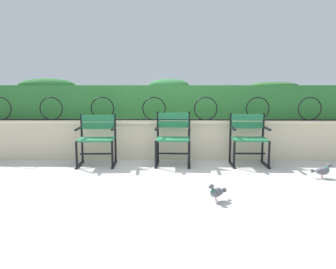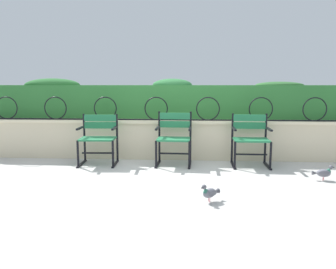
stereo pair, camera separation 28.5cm
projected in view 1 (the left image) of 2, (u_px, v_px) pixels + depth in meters
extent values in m
plane|color=#B7B5AF|center=(168.00, 171.00, 5.41)|extent=(60.00, 60.00, 0.00)
cube|color=beige|center=(169.00, 140.00, 6.29)|extent=(7.54, 0.35, 0.65)
cube|color=beige|center=(169.00, 121.00, 6.24)|extent=(7.54, 0.41, 0.05)
cylinder|color=black|center=(169.00, 120.00, 6.16)|extent=(7.00, 0.02, 0.02)
torus|color=black|center=(0.00, 108.00, 6.17)|extent=(0.42, 0.02, 0.42)
torus|color=black|center=(51.00, 108.00, 6.16)|extent=(0.42, 0.02, 0.42)
torus|color=black|center=(102.00, 109.00, 6.15)|extent=(0.42, 0.02, 0.42)
torus|color=black|center=(154.00, 109.00, 6.13)|extent=(0.42, 0.02, 0.42)
torus|color=black|center=(206.00, 109.00, 6.12)|extent=(0.42, 0.02, 0.42)
torus|color=black|center=(258.00, 109.00, 6.11)|extent=(0.42, 0.02, 0.42)
torus|color=black|center=(310.00, 109.00, 6.10)|extent=(0.42, 0.02, 0.42)
cube|color=#2D7033|center=(169.00, 101.00, 6.62)|extent=(7.39, 0.52, 0.62)
ellipsoid|color=#2A6A2F|center=(46.00, 85.00, 6.61)|extent=(1.10, 0.47, 0.26)
ellipsoid|color=#2A6634|center=(169.00, 85.00, 6.58)|extent=(0.75, 0.47, 0.25)
ellipsoid|color=#2D612D|center=(275.00, 85.00, 6.55)|extent=(0.89, 0.47, 0.13)
cube|color=#237547|center=(95.00, 141.00, 5.55)|extent=(0.57, 0.15, 0.03)
cube|color=#237547|center=(96.00, 139.00, 5.68)|extent=(0.57, 0.15, 0.03)
cube|color=#237547|center=(98.00, 138.00, 5.82)|extent=(0.57, 0.15, 0.03)
cube|color=#237547|center=(98.00, 118.00, 5.87)|extent=(0.57, 0.05, 0.11)
cube|color=#237547|center=(98.00, 126.00, 5.89)|extent=(0.57, 0.05, 0.11)
cylinder|color=black|center=(115.00, 138.00, 5.93)|extent=(0.04, 0.04, 0.84)
cylinder|color=black|center=(112.00, 155.00, 5.54)|extent=(0.04, 0.04, 0.44)
cube|color=black|center=(114.00, 165.00, 5.76)|extent=(0.06, 0.52, 0.02)
cube|color=black|center=(113.00, 128.00, 5.67)|extent=(0.05, 0.40, 0.03)
cylinder|color=black|center=(82.00, 138.00, 5.92)|extent=(0.04, 0.04, 0.84)
cylinder|color=black|center=(77.00, 155.00, 5.52)|extent=(0.04, 0.04, 0.44)
cube|color=black|center=(80.00, 165.00, 5.74)|extent=(0.06, 0.52, 0.02)
cube|color=black|center=(78.00, 129.00, 5.65)|extent=(0.05, 0.40, 0.03)
cylinder|color=black|center=(97.00, 154.00, 5.72)|extent=(0.54, 0.05, 0.03)
cube|color=#237547|center=(173.00, 140.00, 5.57)|extent=(0.54, 0.14, 0.03)
cube|color=#237547|center=(173.00, 139.00, 5.71)|extent=(0.54, 0.14, 0.03)
cube|color=#237547|center=(173.00, 138.00, 5.84)|extent=(0.54, 0.14, 0.03)
cube|color=#237547|center=(173.00, 116.00, 5.89)|extent=(0.54, 0.05, 0.11)
cube|color=#237547|center=(173.00, 124.00, 5.91)|extent=(0.54, 0.05, 0.11)
cylinder|color=black|center=(189.00, 137.00, 5.93)|extent=(0.04, 0.04, 0.88)
cylinder|color=black|center=(189.00, 155.00, 5.54)|extent=(0.04, 0.04, 0.44)
cube|color=black|center=(189.00, 165.00, 5.76)|extent=(0.06, 0.52, 0.02)
cube|color=black|center=(189.00, 128.00, 5.67)|extent=(0.05, 0.40, 0.03)
cylinder|color=black|center=(158.00, 137.00, 5.96)|extent=(0.04, 0.04, 0.88)
cylinder|color=black|center=(156.00, 154.00, 5.57)|extent=(0.04, 0.04, 0.44)
cube|color=black|center=(157.00, 164.00, 5.78)|extent=(0.06, 0.52, 0.02)
cube|color=black|center=(157.00, 128.00, 5.69)|extent=(0.05, 0.40, 0.03)
cylinder|color=black|center=(173.00, 153.00, 5.74)|extent=(0.51, 0.05, 0.03)
cube|color=#237547|center=(251.00, 141.00, 5.57)|extent=(0.56, 0.13, 0.03)
cube|color=#237547|center=(250.00, 139.00, 5.70)|extent=(0.56, 0.13, 0.03)
cube|color=#237547|center=(248.00, 138.00, 5.84)|extent=(0.56, 0.13, 0.03)
cube|color=#237547|center=(247.00, 117.00, 5.89)|extent=(0.56, 0.03, 0.11)
cube|color=#237547|center=(247.00, 125.00, 5.91)|extent=(0.56, 0.03, 0.11)
cylinder|color=black|center=(263.00, 138.00, 5.94)|extent=(0.04, 0.04, 0.85)
cylinder|color=black|center=(269.00, 155.00, 5.54)|extent=(0.04, 0.04, 0.44)
cube|color=black|center=(265.00, 165.00, 5.76)|extent=(0.04, 0.52, 0.02)
cube|color=black|center=(267.00, 128.00, 5.67)|extent=(0.04, 0.40, 0.03)
cylinder|color=black|center=(230.00, 138.00, 5.95)|extent=(0.04, 0.04, 0.85)
cylinder|color=black|center=(234.00, 155.00, 5.55)|extent=(0.04, 0.04, 0.44)
cube|color=black|center=(232.00, 164.00, 5.77)|extent=(0.04, 0.52, 0.02)
cube|color=black|center=(233.00, 128.00, 5.68)|extent=(0.04, 0.40, 0.03)
cylinder|color=black|center=(249.00, 154.00, 5.74)|extent=(0.53, 0.03, 0.03)
ellipsoid|color=slate|center=(322.00, 171.00, 4.96)|extent=(0.20, 0.12, 0.11)
cylinder|color=#2D6B56|center=(327.00, 169.00, 4.95)|extent=(0.07, 0.05, 0.06)
sphere|color=#55555D|center=(329.00, 165.00, 4.94)|extent=(0.06, 0.06, 0.06)
cone|color=black|center=(332.00, 165.00, 4.94)|extent=(0.02, 0.02, 0.01)
cone|color=#4A4A52|center=(314.00, 171.00, 4.97)|extent=(0.09, 0.07, 0.06)
ellipsoid|color=#5B5B63|center=(321.00, 170.00, 5.00)|extent=(0.14, 0.03, 0.07)
ellipsoid|color=#5B5B63|center=(323.00, 171.00, 4.92)|extent=(0.14, 0.03, 0.07)
cylinder|color=#C6515B|center=(322.00, 176.00, 4.99)|extent=(0.01, 0.01, 0.05)
cylinder|color=#C6515B|center=(322.00, 177.00, 4.96)|extent=(0.01, 0.01, 0.05)
ellipsoid|color=slate|center=(216.00, 192.00, 3.99)|extent=(0.21, 0.20, 0.11)
cylinder|color=#2D6B56|center=(213.00, 191.00, 3.94)|extent=(0.07, 0.07, 0.06)
sphere|color=#55555D|center=(212.00, 186.00, 3.91)|extent=(0.06, 0.06, 0.06)
cone|color=black|center=(210.00, 187.00, 3.89)|extent=(0.03, 0.03, 0.01)
cone|color=#4A4A52|center=(222.00, 191.00, 4.07)|extent=(0.10, 0.10, 0.06)
ellipsoid|color=#5B5B63|center=(220.00, 193.00, 3.97)|extent=(0.12, 0.11, 0.07)
ellipsoid|color=#5B5B63|center=(214.00, 191.00, 4.03)|extent=(0.12, 0.11, 0.07)
cylinder|color=#C6515B|center=(217.00, 200.00, 3.98)|extent=(0.01, 0.01, 0.05)
cylinder|color=#C6515B|center=(215.00, 198.00, 4.02)|extent=(0.01, 0.01, 0.05)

